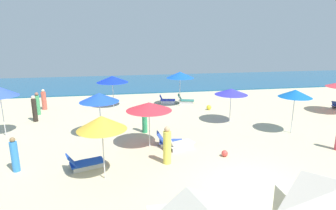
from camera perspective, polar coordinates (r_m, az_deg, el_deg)
ground_plane at (r=10.71m, az=17.77°, el=-16.67°), size 60.00×60.00×0.00m
ocean at (r=32.64m, az=-2.02°, el=4.79°), size 60.00×12.31×0.12m
umbrella_0 at (r=21.24m, az=2.54°, el=6.30°), size 2.15×2.15×2.71m
lounge_chair_0_0 at (r=22.52m, az=3.59°, el=1.04°), size 1.45×1.01×0.77m
lounge_chair_0_1 at (r=22.41m, az=-0.28°, el=1.03°), size 1.38×0.89×0.71m
umbrella_2 at (r=16.64m, az=25.05°, el=2.19°), size 1.80×1.80×2.52m
umbrella_3 at (r=10.38m, az=-13.70°, el=-3.64°), size 1.86×1.86×2.53m
lounge_chair_3_0 at (r=12.14m, az=-17.10°, el=-11.46°), size 1.60×1.04×0.70m
umbrella_4 at (r=21.36m, az=-11.55°, el=5.31°), size 2.40×2.40×2.43m
umbrella_5 at (r=13.22m, az=-4.00°, el=-0.30°), size 2.24×2.24×2.28m
lounge_chair_5_0 at (r=13.87m, az=0.11°, el=-7.52°), size 1.39×0.82×0.72m
lounge_chair_5_1 at (r=13.51m, az=2.23°, el=-8.12°), size 1.57×1.09×0.69m
umbrella_7 at (r=15.14m, az=-14.20°, el=1.54°), size 2.14×2.14×2.41m
umbrella_8 at (r=17.53m, az=13.07°, el=2.74°), size 2.07×2.07×2.20m
beachgoer_0 at (r=22.45m, az=-24.49°, el=0.93°), size 0.38×0.38×1.56m
beachgoer_2 at (r=19.53m, az=-26.13°, el=-0.74°), size 0.38×0.38×1.72m
beachgoer_3 at (r=15.59m, az=-4.90°, el=-3.15°), size 0.42×0.42×1.58m
beachgoer_4 at (r=12.82m, az=-29.39°, el=-9.16°), size 0.32×0.32×1.47m
beachgoer_6 at (r=21.14m, az=-25.58°, el=0.22°), size 0.33×0.33×1.61m
beachgoer_7 at (r=11.83m, az=-0.19°, el=-8.60°), size 0.46×0.46×1.69m
beach_ball_0 at (r=20.73m, az=8.54°, el=-0.50°), size 0.36×0.36×0.36m
beach_ball_1 at (r=12.98m, az=11.74°, el=-9.87°), size 0.30×0.30×0.30m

